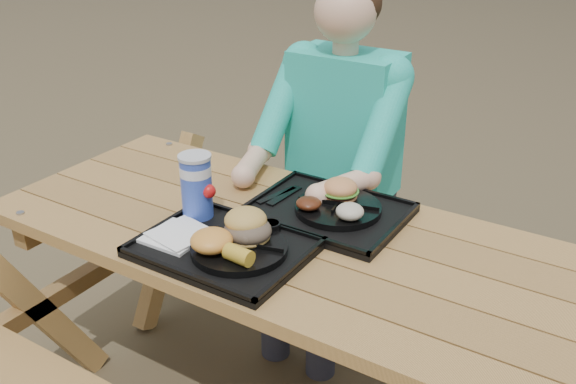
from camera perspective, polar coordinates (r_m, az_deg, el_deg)
The scene contains 17 objects.
picnic_table at distance 2.05m, azimuth 0.00°, elevation -12.78°, with size 1.80×1.49×0.75m, color #999999, non-canonical shape.
tray_near at distance 1.76m, azimuth -5.69°, elevation -5.02°, with size 0.45×0.35×0.02m, color black.
tray_far at distance 1.93m, azimuth 3.53°, elevation -1.86°, with size 0.45×0.35×0.02m, color black.
plate_near at distance 1.71m, azimuth -4.35°, elevation -5.03°, with size 0.26×0.26×0.02m, color black.
plate_far at distance 1.92m, azimuth 4.47°, elevation -1.43°, with size 0.26×0.26×0.02m, color black.
napkin_stack at distance 1.80m, azimuth -9.94°, elevation -3.79°, with size 0.15×0.15×0.02m, color white.
soda_cup at distance 1.87m, azimuth -8.13°, elevation 0.40°, with size 0.09×0.09×0.18m, color #1635AC.
condiment_bbq at distance 1.82m, azimuth -3.53°, elevation -2.76°, with size 0.05×0.05×0.03m, color black.
condiment_mustard at distance 1.79m, azimuth -1.55°, elevation -3.20°, with size 0.06×0.06×0.03m, color yellow.
sandwich at distance 1.71m, azimuth -3.63°, elevation -2.29°, with size 0.12×0.12×0.13m, color gold, non-canonical shape.
mac_cheese at distance 1.68m, azimuth -6.81°, elevation -4.31°, with size 0.11×0.11×0.06m, color gold.
corn_cob at distance 1.63m, azimuth -4.41°, elevation -5.60°, with size 0.07×0.07×0.04m, color gold, non-canonical shape.
cutlery_far at distance 2.00m, azimuth -0.34°, elevation -0.33°, with size 0.03×0.16×0.01m, color black.
burger at distance 1.94m, azimuth 4.69°, elevation 0.76°, with size 0.11×0.11×0.09m, color #DE8B4E, non-canonical shape.
baked_beans at distance 1.88m, azimuth 1.85°, elevation -1.01°, with size 0.08×0.08×0.03m, color #512210.
potato_salad at distance 1.83m, azimuth 5.52°, elevation -1.73°, with size 0.08×0.08×0.05m, color beige.
diner at distance 2.41m, azimuth 4.66°, elevation 0.84°, with size 0.48×0.84×1.28m, color teal, non-canonical shape.
Camera 1 is at (0.86, -1.36, 1.66)m, focal length 40.00 mm.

